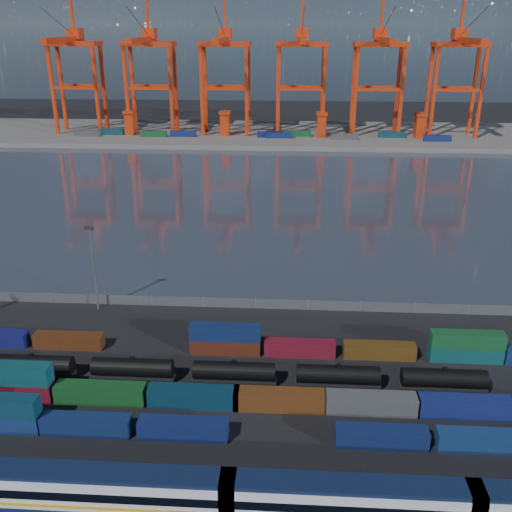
{
  "coord_description": "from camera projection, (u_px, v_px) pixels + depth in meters",
  "views": [
    {
      "loc": [
        6.08,
        -69.11,
        50.36
      ],
      "look_at": [
        0.0,
        30.0,
        10.0
      ],
      "focal_mm": 40.0,
      "sensor_mm": 36.0,
      "label": 1
    }
  ],
  "objects": [
    {
      "name": "yard_light_mast",
      "position": [
        93.0,
        264.0,
        105.46
      ],
      "size": [
        1.6,
        0.4,
        16.6
      ],
      "color": "slate",
      "rests_on": "ground"
    },
    {
      "name": "container_row_mid",
      "position": [
        170.0,
        394.0,
        80.96
      ],
      "size": [
        141.98,
        2.63,
        5.61
      ],
      "color": "#404245",
      "rests_on": "ground"
    },
    {
      "name": "tanker_string",
      "position": [
        183.0,
        370.0,
        86.05
      ],
      "size": [
        90.27,
        2.74,
        3.93
      ],
      "color": "black",
      "rests_on": "ground"
    },
    {
      "name": "container_row_north",
      "position": [
        359.0,
        347.0,
        92.6
      ],
      "size": [
        127.48,
        2.36,
        5.03
      ],
      "color": "navy",
      "rests_on": "ground"
    },
    {
      "name": "harbor_water",
      "position": [
        270.0,
        196.0,
        180.3
      ],
      "size": [
        700.0,
        700.0,
        0.0
      ],
      "primitive_type": "plane",
      "color": "#2C3340",
      "rests_on": "ground"
    },
    {
      "name": "far_quay",
      "position": [
        279.0,
        134.0,
        277.02
      ],
      "size": [
        700.0,
        70.0,
        2.0
      ],
      "primitive_type": "cube",
      "color": "#514F4C",
      "rests_on": "ground"
    },
    {
      "name": "waterfront_fence",
      "position": [
        255.0,
        304.0,
        108.73
      ],
      "size": [
        160.12,
        0.12,
        2.2
      ],
      "color": "#595B5E",
      "rests_on": "ground"
    },
    {
      "name": "straddle_carriers",
      "position": [
        273.0,
        123.0,
        265.35
      ],
      "size": [
        140.0,
        7.0,
        11.1
      ],
      "color": "red",
      "rests_on": "far_quay"
    },
    {
      "name": "passenger_train",
      "position": [
        349.0,
        504.0,
        60.8
      ],
      "size": [
        79.78,
        3.43,
        5.88
      ],
      "color": "silver",
      "rests_on": "ground"
    },
    {
      "name": "quay_containers",
      "position": [
        254.0,
        135.0,
        263.33
      ],
      "size": [
        172.58,
        10.99,
        2.6
      ],
      "color": "navy",
      "rests_on": "far_quay"
    },
    {
      "name": "container_row_south",
      "position": [
        98.0,
        421.0,
        75.06
      ],
      "size": [
        140.24,
        2.41,
        5.14
      ],
      "color": "#414447",
      "rests_on": "ground"
    },
    {
      "name": "gantry_cranes",
      "position": [
        263.0,
        55.0,
        257.57
      ],
      "size": [
        198.53,
        45.18,
        61.18
      ],
      "color": "red",
      "rests_on": "ground"
    },
    {
      "name": "ground",
      "position": [
        243.0,
        396.0,
        83.21
      ],
      "size": [
        700.0,
        700.0,
        0.0
      ],
      "primitive_type": "plane",
      "color": "black",
      "rests_on": "ground"
    }
  ]
}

